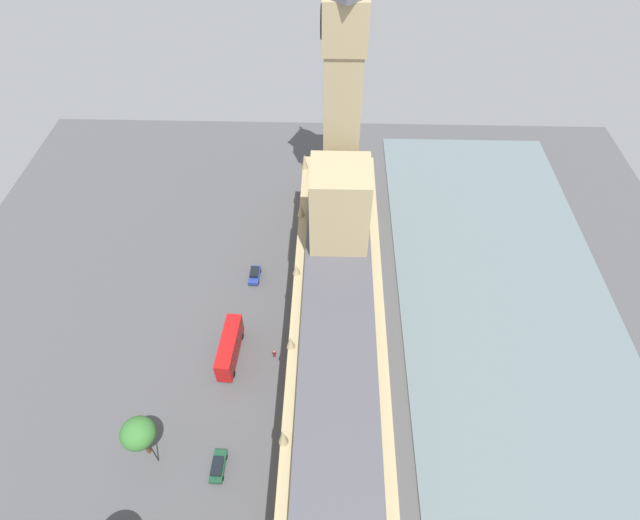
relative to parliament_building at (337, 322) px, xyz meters
The scene contains 10 objects.
ground_plane 9.15m from the parliament_building, 40.56° to the left, with size 143.81×143.81×0.00m, color #4C4C4F.
river_thames 32.46m from the parliament_building, behind, with size 39.28×129.43×0.25m, color slate.
parliament_building is the anchor object (origin of this frame).
clock_tower 45.91m from the parliament_building, 90.67° to the right, with size 8.02×8.02×57.41m.
car_blue_midblock 23.83m from the parliament_building, 46.38° to the right, with size 2.05×4.45×1.74m.
double_decker_bus_leading 18.57m from the parliament_building, ahead, with size 3.13×10.62×4.75m.
car_dark_green_corner 26.99m from the parliament_building, 49.98° to the left, with size 2.01×4.70×1.74m.
pedestrian_far_end 13.08m from the parliament_building, ahead, with size 0.66×0.64×1.58m.
plane_tree_under_trees 32.47m from the parliament_building, 32.92° to the left, with size 4.86×4.86×8.41m.
street_lamp_by_river_gate 31.99m from the parliament_building, 36.37° to the left, with size 0.56×0.56×6.36m.
Camera 1 is at (-0.60, 44.34, 73.41)m, focal length 28.32 mm.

